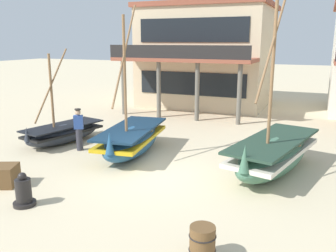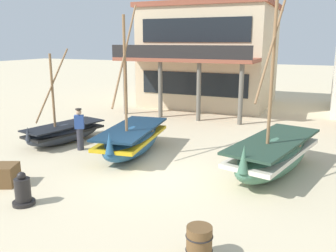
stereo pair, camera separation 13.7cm
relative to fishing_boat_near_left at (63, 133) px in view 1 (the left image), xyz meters
name	(u,v)px [view 1 (the left image)]	position (x,y,z in m)	size (l,w,h in m)	color
ground_plane	(156,174)	(5.21, -1.74, -0.45)	(120.00, 120.00, 0.00)	beige
fishing_boat_near_left	(63,133)	(0.00, 0.00, 0.00)	(2.02, 3.74, 3.97)	#2D333D
fishing_boat_centre_large	(273,154)	(8.70, -0.12, 0.20)	(2.61, 4.96, 6.27)	#427056
fishing_boat_far_right	(132,139)	(3.46, -0.23, 0.15)	(2.18, 4.38, 5.56)	#23517A
fisherman_by_hull	(79,130)	(1.29, -0.58, 0.39)	(0.42, 0.37, 1.68)	#33333D
capstan_winch	(24,192)	(2.98, -5.23, -0.08)	(0.59, 0.59, 0.92)	black
wooden_barrel	(202,243)	(8.07, -5.64, -0.10)	(0.56, 0.56, 0.70)	brown
cargo_crate	(4,176)	(1.41, -4.45, -0.13)	(0.76, 0.76, 0.63)	brown
harbor_building_main	(208,55)	(2.67, 11.95, 2.86)	(8.32, 9.44, 6.60)	beige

